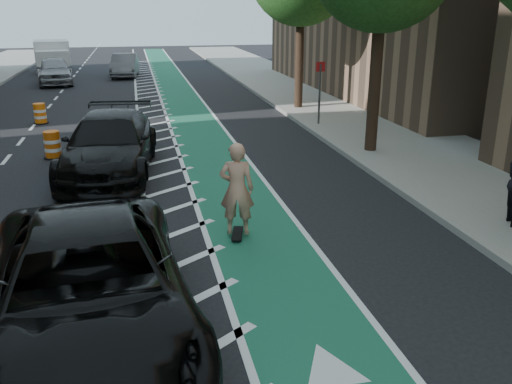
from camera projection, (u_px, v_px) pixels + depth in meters
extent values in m
plane|color=black|center=(97.00, 311.00, 8.28)|extent=(120.00, 120.00, 0.00)
cube|color=#185740|center=(207.00, 146.00, 18.13)|extent=(2.00, 90.00, 0.01)
cube|color=silver|center=(161.00, 148.00, 17.82)|extent=(1.40, 90.00, 0.01)
cube|color=gray|center=(387.00, 134.00, 19.43)|extent=(5.00, 90.00, 0.15)
cube|color=gray|center=(322.00, 138.00, 18.93)|extent=(0.12, 90.00, 0.16)
cylinder|color=#382619|center=(372.00, 83.00, 16.57)|extent=(0.36, 0.36, 4.40)
cylinder|color=#382619|center=(298.00, 60.00, 23.96)|extent=(0.36, 0.36, 4.40)
cylinder|color=#4C4C4C|center=(319.00, 96.00, 20.52)|extent=(0.08, 0.08, 2.40)
cube|color=red|center=(321.00, 67.00, 20.17)|extent=(0.35, 0.02, 0.35)
cube|color=black|center=(237.00, 233.00, 10.92)|extent=(0.37, 0.74, 0.03)
cylinder|color=black|center=(235.00, 231.00, 11.16)|extent=(0.04, 0.06, 0.05)
cylinder|color=black|center=(242.00, 231.00, 11.16)|extent=(0.04, 0.06, 0.05)
cylinder|color=black|center=(233.00, 241.00, 10.72)|extent=(0.04, 0.06, 0.05)
cylinder|color=black|center=(240.00, 241.00, 10.71)|extent=(0.04, 0.06, 0.05)
imported|color=tan|center=(237.00, 189.00, 10.61)|extent=(0.77, 0.60, 1.87)
imported|color=black|center=(88.00, 289.00, 7.30)|extent=(3.19, 6.04, 1.62)
imported|color=black|center=(110.00, 144.00, 14.94)|extent=(2.88, 5.83, 1.63)
imported|color=#96979C|center=(55.00, 70.00, 32.44)|extent=(2.52, 4.96, 1.62)
imported|color=slate|center=(125.00, 65.00, 35.91)|extent=(1.90, 4.61, 1.48)
cube|color=white|center=(53.00, 55.00, 39.40)|extent=(2.76, 3.68, 2.13)
cube|color=white|center=(53.00, 62.00, 37.22)|extent=(2.33, 1.96, 1.59)
cylinder|color=black|center=(39.00, 70.00, 36.67)|extent=(0.36, 0.77, 0.74)
cylinder|color=black|center=(69.00, 69.00, 37.29)|extent=(0.36, 0.77, 0.74)
cylinder|color=black|center=(40.00, 65.00, 40.07)|extent=(0.36, 0.77, 0.74)
cylinder|color=black|center=(67.00, 64.00, 40.69)|extent=(0.36, 0.77, 0.74)
cylinder|color=#D6580B|center=(53.00, 145.00, 16.55)|extent=(0.48, 0.48, 0.83)
cylinder|color=silver|center=(53.00, 149.00, 16.60)|extent=(0.49, 0.49, 0.11)
cylinder|color=silver|center=(52.00, 141.00, 16.51)|extent=(0.49, 0.49, 0.11)
cylinder|color=black|center=(54.00, 157.00, 16.68)|extent=(0.61, 0.61, 0.04)
cylinder|color=orange|center=(40.00, 114.00, 21.49)|extent=(0.46, 0.46, 0.80)
cylinder|color=silver|center=(40.00, 117.00, 21.53)|extent=(0.47, 0.47, 0.11)
cylinder|color=silver|center=(40.00, 111.00, 21.45)|extent=(0.47, 0.47, 0.11)
cylinder|color=black|center=(41.00, 123.00, 21.61)|extent=(0.59, 0.59, 0.04)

